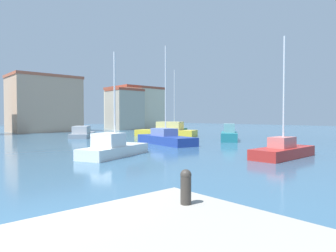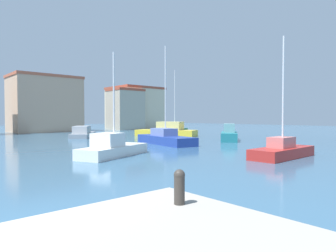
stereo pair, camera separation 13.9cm
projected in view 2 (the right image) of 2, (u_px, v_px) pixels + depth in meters
The scene contains 12 objects.
water at pixel (121, 143), 31.03m from camera, with size 160.00×160.00×0.00m, color #38607F.
mooring_bollard at pixel (179, 185), 5.39m from camera, with size 0.21×0.21×0.64m.
sailboat_blue_outer_mooring at pixel (165, 138), 30.01m from camera, with size 3.69×8.20×9.81m.
motorboat_teal_distant_north at pixel (229, 135), 34.43m from camera, with size 6.03×5.13×1.95m.
motorboat_yellow_mid_harbor at pixel (167, 131), 42.34m from camera, with size 6.52×8.95×2.06m.
sailboat_white_center_channel at pixel (113, 148), 20.57m from camera, with size 6.31×4.24×7.21m.
sailboat_red_far_right at pixel (282, 150), 19.86m from camera, with size 5.80×2.05×8.07m.
motorboat_grey_distant_east at pixel (83, 133), 40.37m from camera, with size 6.47×7.76×1.52m.
sailboat_green_behind_lamppost at pixel (175, 129), 52.10m from camera, with size 7.32×4.51×10.89m.
waterfront_apartments at pixel (45, 104), 54.69m from camera, with size 11.70×8.45×10.19m.
harbor_office at pixel (125, 109), 64.38m from camera, with size 6.55×5.87×8.73m.
yacht_club at pixel (135, 108), 70.10m from camera, with size 10.87×9.95×9.63m.
Camera 2 is at (-1.83, -6.44, 2.72)m, focal length 31.89 mm.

